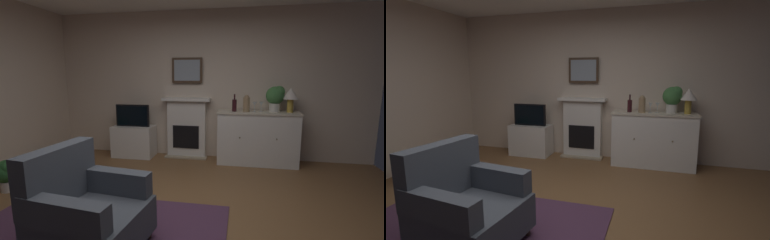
# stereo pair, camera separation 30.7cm
# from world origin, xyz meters

# --- Properties ---
(ground_plane) EXTENTS (5.76, 5.11, 0.10)m
(ground_plane) POSITION_xyz_m (0.00, 0.00, -0.05)
(ground_plane) COLOR brown
(ground_plane) RESTS_ON ground
(wall_rear) EXTENTS (5.76, 0.06, 2.64)m
(wall_rear) POSITION_xyz_m (0.00, 2.52, 1.32)
(wall_rear) COLOR beige
(wall_rear) RESTS_ON ground_plane
(area_rug) EXTENTS (2.50, 1.87, 0.02)m
(area_rug) POSITION_xyz_m (-0.72, -0.38, 0.01)
(area_rug) COLOR #4C2D47
(area_rug) RESTS_ON ground_plane
(fireplace_unit) EXTENTS (0.87, 0.30, 1.10)m
(fireplace_unit) POSITION_xyz_m (-0.35, 2.40, 0.55)
(fireplace_unit) COLOR white
(fireplace_unit) RESTS_ON ground_plane
(framed_picture) EXTENTS (0.55, 0.04, 0.45)m
(framed_picture) POSITION_xyz_m (-0.35, 2.44, 1.59)
(framed_picture) COLOR #473323
(sideboard_cabinet) EXTENTS (1.35, 0.49, 0.90)m
(sideboard_cabinet) POSITION_xyz_m (0.91, 2.22, 0.45)
(sideboard_cabinet) COLOR white
(sideboard_cabinet) RESTS_ON ground_plane
(table_lamp) EXTENTS (0.26, 0.26, 0.40)m
(table_lamp) POSITION_xyz_m (1.42, 2.22, 1.18)
(table_lamp) COLOR #B79338
(table_lamp) RESTS_ON sideboard_cabinet
(wine_bottle) EXTENTS (0.08, 0.08, 0.29)m
(wine_bottle) POSITION_xyz_m (0.52, 2.18, 1.01)
(wine_bottle) COLOR #331419
(wine_bottle) RESTS_ON sideboard_cabinet
(wine_glass_left) EXTENTS (0.07, 0.07, 0.16)m
(wine_glass_left) POSITION_xyz_m (0.85, 2.17, 1.02)
(wine_glass_left) COLOR silver
(wine_glass_left) RESTS_ON sideboard_cabinet
(wine_glass_center) EXTENTS (0.07, 0.07, 0.16)m
(wine_glass_center) POSITION_xyz_m (0.96, 2.21, 1.02)
(wine_glass_center) COLOR silver
(wine_glass_center) RESTS_ON sideboard_cabinet
(vase_decorative) EXTENTS (0.11, 0.11, 0.28)m
(vase_decorative) POSITION_xyz_m (0.71, 2.17, 1.04)
(vase_decorative) COLOR #9E7F5B
(vase_decorative) RESTS_ON sideboard_cabinet
(tv_cabinet) EXTENTS (0.75, 0.42, 0.57)m
(tv_cabinet) POSITION_xyz_m (-1.32, 2.23, 0.29)
(tv_cabinet) COLOR white
(tv_cabinet) RESTS_ON ground_plane
(tv_set) EXTENTS (0.62, 0.07, 0.40)m
(tv_set) POSITION_xyz_m (-1.32, 2.21, 0.77)
(tv_set) COLOR black
(tv_set) RESTS_ON tv_cabinet
(potted_plant_fern) EXTENTS (0.30, 0.30, 0.43)m
(potted_plant_fern) POSITION_xyz_m (-2.35, 0.48, 0.26)
(potted_plant_fern) COLOR silver
(potted_plant_fern) RESTS_ON ground_plane
(potted_plant_small) EXTENTS (0.30, 0.30, 0.43)m
(potted_plant_small) POSITION_xyz_m (1.19, 2.26, 1.16)
(potted_plant_small) COLOR beige
(potted_plant_small) RESTS_ON sideboard_cabinet
(armchair) EXTENTS (0.89, 0.86, 0.92)m
(armchair) POSITION_xyz_m (-0.62, -0.45, 0.38)
(armchair) COLOR #474C56
(armchair) RESTS_ON ground_plane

